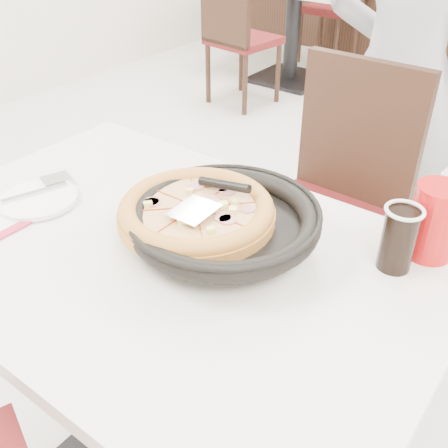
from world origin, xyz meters
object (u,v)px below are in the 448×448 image
Objects in this scene: main_table at (170,364)px; chair_far at (323,217)px; side_plate at (37,199)px; bg_chair_left_near at (244,37)px; cola_glass at (398,240)px; pizza_pan at (224,227)px; pizza at (197,215)px; bg_chair_left_far at (331,6)px; bg_table_left at (292,33)px; diner_person at (400,73)px; red_cup at (435,221)px.

main_table is 1.26× the size of chair_far.
side_plate is 0.20× the size of bg_chair_left_near.
cola_glass is (0.43, 0.23, 0.44)m from main_table.
cola_glass reaches higher than pizza_pan.
chair_far is 0.91m from side_plate.
chair_far is 7.31× the size of cola_glass.
main_table is at bearing -139.74° from pizza_pan.
pizza is (0.05, 0.07, 0.44)m from main_table.
bg_chair_left_far reaches higher than pizza.
bg_table_left is 1.26× the size of bg_chair_left_near.
cola_glass reaches higher than side_plate.
diner_person is (-0.01, 1.18, 0.01)m from pizza.
diner_person is at bearing 93.44° from pizza_pan.
main_table is 1.00× the size of bg_table_left.
chair_far is 5.94× the size of red_cup.
bg_chair_left_near is at bearing 121.49° from main_table.
main_table is 7.50× the size of red_cup.
bg_table_left is (-1.92, 2.87, -0.44)m from cola_glass.
diner_person reaches higher than pizza_pan.
diner_person is at bearing 88.39° from main_table.
bg_chair_left_far is (-1.14, 3.82, -0.28)m from side_plate.
pizza_pan is 2.13× the size of red_cup.
side_plate is at bearing -163.62° from pizza_pan.
bg_chair_left_near is (-1.97, 2.14, -0.35)m from red_cup.
pizza is at bearing -50.24° from bg_chair_left_near.
red_cup is at bearing 23.84° from side_plate.
bg_chair_left_near is at bearing 132.66° from red_cup.
bg_chair_left_near reaches higher than bg_table_left.
red_cup is at bearing 32.27° from pizza_pan.
pizza_pan is (0.06, -0.62, 0.32)m from chair_far.
pizza is 3.43m from bg_table_left.
bg_chair_left_near is (-1.55, 2.39, -0.34)m from pizza.
main_table is at bearing 87.86° from chair_far.
main_table is at bearing -145.79° from red_cup.
chair_far is 1.00× the size of bg_chair_left_near.
bg_chair_left_far reaches higher than pizza_pan.
side_plate is 0.16× the size of bg_table_left.
pizza_pan is 0.35m from cola_glass.
main_table is at bearing -124.39° from pizza.
bg_chair_left_near is at bearing -62.87° from diner_person.
pizza is 1.77× the size of side_plate.
cola_glass is at bearing 28.36° from main_table.
cola_glass is (0.32, 0.14, 0.02)m from pizza_pan.
side_plate is 1.19× the size of red_cup.
pizza_pan reaches higher than main_table.
red_cup is at bearing -40.60° from bg_chair_left_near.
bg_chair_left_far is at bearing 112.72° from pizza.
bg_chair_left_near is (-1.51, 2.46, 0.10)m from main_table.
diner_person reaches higher than red_cup.
bg_chair_left_far is at bearing -83.32° from diner_person.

